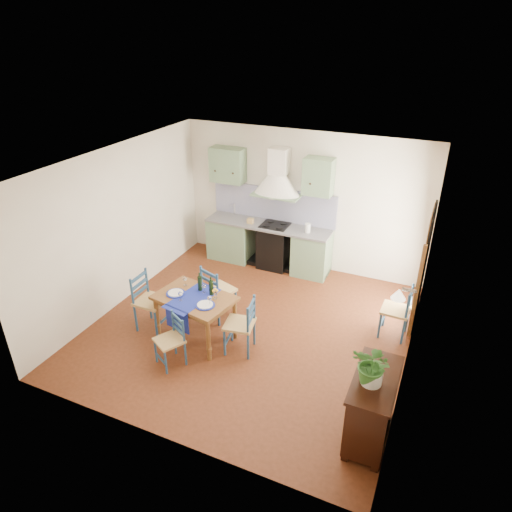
{
  "coord_description": "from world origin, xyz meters",
  "views": [
    {
      "loc": [
        2.63,
        -5.67,
        4.58
      ],
      "look_at": [
        -0.03,
        0.3,
        1.21
      ],
      "focal_mm": 32.0,
      "sensor_mm": 36.0,
      "label": 1
    }
  ],
  "objects_px": {
    "dining_table": "(195,302)",
    "sideboard": "(372,405)",
    "chair_near": "(171,340)",
    "potted_plant": "(373,366)"
  },
  "relations": [
    {
      "from": "dining_table",
      "to": "sideboard",
      "type": "xyz_separation_m",
      "value": [
        2.95,
        -0.87,
        -0.17
      ]
    },
    {
      "from": "chair_near",
      "to": "potted_plant",
      "type": "xyz_separation_m",
      "value": [
        2.91,
        -0.28,
        0.76
      ]
    },
    {
      "from": "chair_near",
      "to": "sideboard",
      "type": "distance_m",
      "value": 2.96
    },
    {
      "from": "sideboard",
      "to": "potted_plant",
      "type": "relative_size",
      "value": 2.13
    },
    {
      "from": "dining_table",
      "to": "sideboard",
      "type": "height_order",
      "value": "dining_table"
    },
    {
      "from": "dining_table",
      "to": "chair_near",
      "type": "height_order",
      "value": "dining_table"
    },
    {
      "from": "dining_table",
      "to": "chair_near",
      "type": "distance_m",
      "value": 0.74
    },
    {
      "from": "chair_near",
      "to": "sideboard",
      "type": "bearing_deg",
      "value": -3.48
    },
    {
      "from": "dining_table",
      "to": "potted_plant",
      "type": "xyz_separation_m",
      "value": [
        2.91,
        -0.97,
        0.51
      ]
    },
    {
      "from": "dining_table",
      "to": "sideboard",
      "type": "distance_m",
      "value": 3.08
    }
  ]
}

